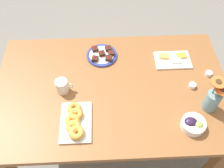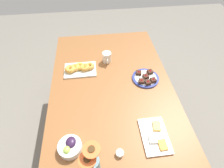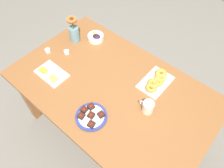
{
  "view_description": "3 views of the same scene",
  "coord_description": "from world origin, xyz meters",
  "px_view_note": "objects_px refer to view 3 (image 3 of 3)",
  "views": [
    {
      "loc": [
        -0.05,
        -1.0,
        2.11
      ],
      "look_at": [
        0.0,
        0.0,
        0.78
      ],
      "focal_mm": 40.0,
      "sensor_mm": 36.0,
      "label": 1
    },
    {
      "loc": [
        0.93,
        -0.11,
        1.82
      ],
      "look_at": [
        0.0,
        0.0,
        0.78
      ],
      "focal_mm": 28.0,
      "sensor_mm": 36.0,
      "label": 2
    },
    {
      "loc": [
        -0.66,
        0.76,
        2.12
      ],
      "look_at": [
        0.0,
        0.0,
        0.78
      ],
      "focal_mm": 35.0,
      "sensor_mm": 36.0,
      "label": 3
    }
  ],
  "objects_px": {
    "jam_cup_honey": "(48,50)",
    "jam_cup_berry": "(67,52)",
    "cheese_platter": "(51,74)",
    "dining_table": "(112,93)",
    "croissant_platter": "(156,81)",
    "flower_vase": "(74,33)",
    "grape_bowl": "(96,37)",
    "coffee_mug": "(148,107)",
    "dessert_plate": "(91,116)"
  },
  "relations": [
    {
      "from": "grape_bowl",
      "to": "cheese_platter",
      "type": "height_order",
      "value": "grape_bowl"
    },
    {
      "from": "cheese_platter",
      "to": "grape_bowl",
      "type": "bearing_deg",
      "value": -88.45
    },
    {
      "from": "cheese_platter",
      "to": "croissant_platter",
      "type": "height_order",
      "value": "croissant_platter"
    },
    {
      "from": "jam_cup_berry",
      "to": "flower_vase",
      "type": "xyz_separation_m",
      "value": [
        0.07,
        -0.17,
        0.08
      ]
    },
    {
      "from": "coffee_mug",
      "to": "jam_cup_honey",
      "type": "relative_size",
      "value": 2.45
    },
    {
      "from": "jam_cup_honey",
      "to": "dessert_plate",
      "type": "xyz_separation_m",
      "value": [
        -0.75,
        0.22,
        -0.0
      ]
    },
    {
      "from": "jam_cup_honey",
      "to": "jam_cup_berry",
      "type": "height_order",
      "value": "same"
    },
    {
      "from": "coffee_mug",
      "to": "cheese_platter",
      "type": "xyz_separation_m",
      "value": [
        0.79,
        0.24,
        -0.04
      ]
    },
    {
      "from": "dining_table",
      "to": "grape_bowl",
      "type": "height_order",
      "value": "grape_bowl"
    },
    {
      "from": "jam_cup_honey",
      "to": "flower_vase",
      "type": "height_order",
      "value": "flower_vase"
    },
    {
      "from": "jam_cup_honey",
      "to": "dessert_plate",
      "type": "distance_m",
      "value": 0.78
    },
    {
      "from": "grape_bowl",
      "to": "cheese_platter",
      "type": "distance_m",
      "value": 0.54
    },
    {
      "from": "dessert_plate",
      "to": "dining_table",
      "type": "bearing_deg",
      "value": -78.49
    },
    {
      "from": "jam_cup_honey",
      "to": "jam_cup_berry",
      "type": "bearing_deg",
      "value": -145.2
    },
    {
      "from": "dining_table",
      "to": "cheese_platter",
      "type": "relative_size",
      "value": 6.15
    },
    {
      "from": "coffee_mug",
      "to": "jam_cup_berry",
      "type": "bearing_deg",
      "value": -0.63
    },
    {
      "from": "coffee_mug",
      "to": "flower_vase",
      "type": "distance_m",
      "value": 0.96
    },
    {
      "from": "coffee_mug",
      "to": "grape_bowl",
      "type": "relative_size",
      "value": 0.8
    },
    {
      "from": "jam_cup_berry",
      "to": "dessert_plate",
      "type": "bearing_deg",
      "value": 152.59
    },
    {
      "from": "flower_vase",
      "to": "jam_cup_berry",
      "type": "bearing_deg",
      "value": 111.78
    },
    {
      "from": "flower_vase",
      "to": "dining_table",
      "type": "bearing_deg",
      "value": 163.24
    },
    {
      "from": "jam_cup_berry",
      "to": "croissant_platter",
      "type": "bearing_deg",
      "value": -162.76
    },
    {
      "from": "coffee_mug",
      "to": "dessert_plate",
      "type": "bearing_deg",
      "value": 48.54
    },
    {
      "from": "cheese_platter",
      "to": "dessert_plate",
      "type": "bearing_deg",
      "value": 172.49
    },
    {
      "from": "cheese_platter",
      "to": "flower_vase",
      "type": "height_order",
      "value": "flower_vase"
    },
    {
      "from": "dining_table",
      "to": "coffee_mug",
      "type": "relative_size",
      "value": 13.62
    },
    {
      "from": "cheese_platter",
      "to": "dessert_plate",
      "type": "distance_m",
      "value": 0.52
    },
    {
      "from": "grape_bowl",
      "to": "flower_vase",
      "type": "height_order",
      "value": "flower_vase"
    },
    {
      "from": "coffee_mug",
      "to": "flower_vase",
      "type": "xyz_separation_m",
      "value": [
        0.94,
        -0.18,
        0.04
      ]
    },
    {
      "from": "grape_bowl",
      "to": "jam_cup_honey",
      "type": "distance_m",
      "value": 0.45
    },
    {
      "from": "grape_bowl",
      "to": "flower_vase",
      "type": "distance_m",
      "value": 0.2
    },
    {
      "from": "coffee_mug",
      "to": "cheese_platter",
      "type": "height_order",
      "value": "coffee_mug"
    },
    {
      "from": "coffee_mug",
      "to": "jam_cup_honey",
      "type": "distance_m",
      "value": 1.02
    },
    {
      "from": "dessert_plate",
      "to": "jam_cup_berry",
      "type": "bearing_deg",
      "value": -27.41
    },
    {
      "from": "coffee_mug",
      "to": "dessert_plate",
      "type": "distance_m",
      "value": 0.41
    },
    {
      "from": "dining_table",
      "to": "jam_cup_berry",
      "type": "distance_m",
      "value": 0.55
    },
    {
      "from": "dessert_plate",
      "to": "jam_cup_honey",
      "type": "bearing_deg",
      "value": -16.2
    },
    {
      "from": "coffee_mug",
      "to": "croissant_platter",
      "type": "height_order",
      "value": "coffee_mug"
    },
    {
      "from": "croissant_platter",
      "to": "jam_cup_honey",
      "type": "distance_m",
      "value": 0.98
    },
    {
      "from": "croissant_platter",
      "to": "dessert_plate",
      "type": "xyz_separation_m",
      "value": [
        0.18,
        0.56,
        -0.01
      ]
    },
    {
      "from": "grape_bowl",
      "to": "cheese_platter",
      "type": "xyz_separation_m",
      "value": [
        -0.01,
        0.54,
        -0.02
      ]
    },
    {
      "from": "dining_table",
      "to": "flower_vase",
      "type": "height_order",
      "value": "flower_vase"
    },
    {
      "from": "dessert_plate",
      "to": "croissant_platter",
      "type": "bearing_deg",
      "value": -107.6
    },
    {
      "from": "cheese_platter",
      "to": "dining_table",
      "type": "bearing_deg",
      "value": -153.62
    },
    {
      "from": "dining_table",
      "to": "grape_bowl",
      "type": "xyz_separation_m",
      "value": [
        0.47,
        -0.32,
        0.12
      ]
    },
    {
      "from": "jam_cup_honey",
      "to": "jam_cup_berry",
      "type": "relative_size",
      "value": 1.0
    },
    {
      "from": "croissant_platter",
      "to": "dessert_plate",
      "type": "height_order",
      "value": "same"
    },
    {
      "from": "coffee_mug",
      "to": "croissant_platter",
      "type": "bearing_deg",
      "value": -69.89
    },
    {
      "from": "cheese_platter",
      "to": "jam_cup_honey",
      "type": "bearing_deg",
      "value": -33.18
    },
    {
      "from": "grape_bowl",
      "to": "croissant_platter",
      "type": "height_order",
      "value": "grape_bowl"
    }
  ]
}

